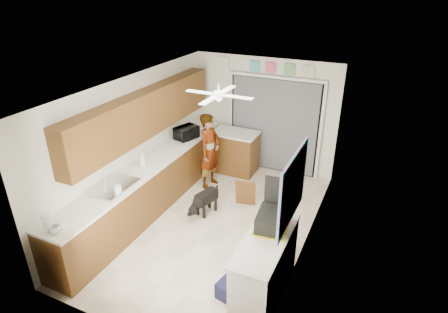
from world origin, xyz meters
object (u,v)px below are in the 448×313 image
(man, at_px, (210,151))
(cup, at_px, (55,230))
(paper_towel_roll, at_px, (47,223))
(microwave, at_px, (186,133))
(soap_bottle, at_px, (142,158))
(dog, at_px, (207,201))
(suitcase, at_px, (272,220))
(navy_crate, at_px, (234,290))

(man, bearing_deg, cup, 176.46)
(paper_towel_roll, height_order, man, man)
(microwave, xyz_separation_m, soap_bottle, (-0.09, -1.41, 0.02))
(soap_bottle, relative_size, dog, 0.46)
(microwave, xyz_separation_m, cup, (0.03, -3.51, -0.08))
(dog, bearing_deg, microwave, 149.47)
(suitcase, distance_m, man, 2.92)
(suitcase, relative_size, dog, 0.80)
(soap_bottle, bearing_deg, cup, -86.70)
(soap_bottle, relative_size, paper_towel_roll, 1.17)
(microwave, height_order, dog, microwave)
(navy_crate, relative_size, dog, 0.64)
(navy_crate, bearing_deg, man, 122.66)
(paper_towel_roll, distance_m, suitcase, 2.99)
(microwave, bearing_deg, paper_towel_roll, -164.04)
(paper_towel_roll, bearing_deg, microwave, 88.40)
(navy_crate, bearing_deg, cup, -160.10)
(paper_towel_roll, distance_m, dog, 2.83)
(cup, xyz_separation_m, man, (0.54, 3.43, -0.20))
(cup, height_order, suitcase, suitcase)
(soap_bottle, distance_m, paper_towel_roll, 2.10)
(cup, bearing_deg, soap_bottle, 93.30)
(cup, distance_m, suitcase, 2.87)
(soap_bottle, height_order, man, man)
(soap_bottle, bearing_deg, dog, 19.96)
(microwave, distance_m, soap_bottle, 1.41)
(suitcase, bearing_deg, soap_bottle, 156.75)
(paper_towel_roll, relative_size, man, 0.16)
(soap_bottle, relative_size, suitcase, 0.58)
(soap_bottle, xyz_separation_m, suitcase, (2.66, -0.77, -0.04))
(soap_bottle, relative_size, cup, 2.20)
(suitcase, bearing_deg, dog, 136.99)
(paper_towel_roll, xyz_separation_m, navy_crate, (2.35, 0.80, -0.94))
(navy_crate, bearing_deg, suitcase, 58.60)
(suitcase, height_order, man, man)
(navy_crate, height_order, man, man)
(suitcase, relative_size, navy_crate, 1.25)
(microwave, height_order, soap_bottle, soap_bottle)
(paper_towel_roll, height_order, navy_crate, paper_towel_roll)
(soap_bottle, xyz_separation_m, cup, (0.12, -2.10, -0.09))
(soap_bottle, distance_m, cup, 2.10)
(soap_bottle, xyz_separation_m, navy_crate, (2.34, -1.29, -0.96))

